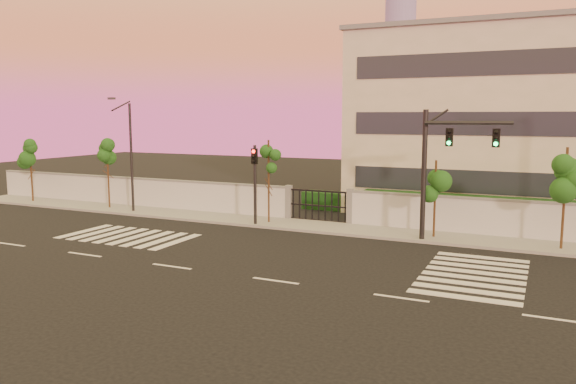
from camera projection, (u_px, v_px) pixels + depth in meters
The scene contains 15 objects.
ground at pixel (276, 281), 22.13m from camera, with size 120.00×120.00×0.00m, color black.
sidewalk at pixel (358, 230), 31.55m from camera, with size 60.00×3.00×0.15m, color gray.
perimeter_wall at pixel (368, 209), 32.71m from camera, with size 60.00×0.36×2.20m.
hedge_row at pixel (397, 208), 34.76m from camera, with size 41.00×4.25×1.80m.
institutional_building at pixel (543, 120), 37.27m from camera, with size 24.40×12.40×12.25m.
distant_skyscraper at pixel (401, 8), 292.42m from camera, with size 16.00×16.00×118.00m.
road_markings at pixel (281, 255), 26.16m from camera, with size 57.00×7.62×0.02m.
street_tree_a at pixel (31, 157), 41.52m from camera, with size 1.57×1.25×4.65m.
street_tree_b at pixel (108, 158), 38.54m from camera, with size 1.48×1.18×4.84m.
street_tree_c at pixel (269, 163), 33.13m from camera, with size 1.36×1.08×5.06m.
street_tree_d at pixel (436, 181), 29.18m from camera, with size 1.43×1.14×4.18m.
street_tree_e at pixel (566, 175), 26.45m from camera, with size 1.57×1.25×5.01m.
traffic_signal_main at pixel (441, 160), 28.10m from camera, with size 4.24×1.21×6.78m.
traffic_signal_secondary at pixel (255, 175), 32.62m from camera, with size 0.37×0.35×4.78m.
streetlight_west at pixel (130, 152), 36.91m from camera, with size 0.45×1.83×7.61m.
Camera 1 is at (9.50, -19.23, 6.47)m, focal length 35.00 mm.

